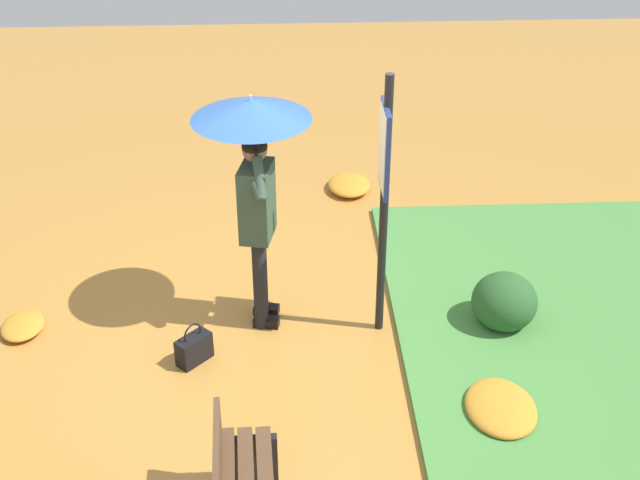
% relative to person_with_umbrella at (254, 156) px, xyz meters
% --- Properties ---
extents(ground_plane, '(18.00, 18.00, 0.00)m').
position_rel_person_with_umbrella_xyz_m(ground_plane, '(-0.33, -0.04, -1.55)').
color(ground_plane, '#B27A33').
extents(grass_verge, '(4.80, 4.00, 0.05)m').
position_rel_person_with_umbrella_xyz_m(grass_verge, '(-0.58, -3.17, -1.53)').
color(grass_verge, '#47843D').
rests_on(grass_verge, ground_plane).
extents(person_with_umbrella, '(0.96, 0.96, 2.04)m').
position_rel_person_with_umbrella_xyz_m(person_with_umbrella, '(0.00, 0.00, 0.00)').
color(person_with_umbrella, black).
rests_on(person_with_umbrella, ground_plane).
extents(info_sign_post, '(0.44, 0.07, 2.30)m').
position_rel_person_with_umbrella_xyz_m(info_sign_post, '(-0.24, -1.02, -0.11)').
color(info_sign_post, black).
rests_on(info_sign_post, ground_plane).
extents(handbag, '(0.31, 0.31, 0.37)m').
position_rel_person_with_umbrella_xyz_m(handbag, '(-0.62, 0.53, -1.42)').
color(handbag, black).
rests_on(handbag, ground_plane).
extents(shrub_cluster, '(0.62, 0.56, 0.51)m').
position_rel_person_with_umbrella_xyz_m(shrub_cluster, '(-0.24, -2.11, -1.32)').
color(shrub_cluster, '#285628').
rests_on(shrub_cluster, ground_plane).
extents(leaf_pile_near_person, '(0.59, 0.47, 0.13)m').
position_rel_person_with_umbrella_xyz_m(leaf_pile_near_person, '(2.33, -0.97, -1.49)').
color(leaf_pile_near_person, '#C68428').
rests_on(leaf_pile_near_person, ground_plane).
extents(leaf_pile_by_bench, '(0.67, 0.54, 0.15)m').
position_rel_person_with_umbrella_xyz_m(leaf_pile_by_bench, '(-1.39, -1.82, -1.48)').
color(leaf_pile_by_bench, '#C68428').
rests_on(leaf_pile_by_bench, ground_plane).
extents(leaf_pile_far_path, '(0.45, 0.36, 0.10)m').
position_rel_person_with_umbrella_xyz_m(leaf_pile_far_path, '(-0.14, 2.05, -1.50)').
color(leaf_pile_far_path, '#C68428').
rests_on(leaf_pile_far_path, ground_plane).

